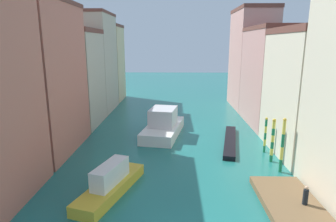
# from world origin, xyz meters

# --- Properties ---
(ground_plane) EXTENTS (154.00, 154.00, 0.00)m
(ground_plane) POSITION_xyz_m (0.00, 24.50, 0.00)
(ground_plane) COLOR #1E6B66
(building_left_1) EXTENTS (6.19, 11.47, 15.83)m
(building_left_1) POSITION_xyz_m (-13.75, 15.31, 7.92)
(building_left_1) COLOR #C6705B
(building_left_1) RESTS_ON ground
(building_left_2) EXTENTS (6.19, 9.06, 13.42)m
(building_left_2) POSITION_xyz_m (-13.75, 25.73, 6.72)
(building_left_2) COLOR #BCB299
(building_left_2) RESTS_ON ground
(building_left_3) EXTENTS (6.19, 9.93, 16.48)m
(building_left_3) POSITION_xyz_m (-13.75, 35.14, 8.25)
(building_left_3) COLOR #BCB299
(building_left_3) RESTS_ON ground
(building_left_4) EXTENTS (6.19, 8.01, 15.04)m
(building_left_4) POSITION_xyz_m (-13.75, 44.30, 7.53)
(building_left_4) COLOR beige
(building_left_4) RESTS_ON ground
(building_right_1) EXTENTS (6.19, 10.80, 13.08)m
(building_right_1) POSITION_xyz_m (13.75, 15.47, 6.55)
(building_right_1) COLOR beige
(building_right_1) RESTS_ON ground
(building_right_2) EXTENTS (6.19, 12.10, 13.76)m
(building_right_2) POSITION_xyz_m (13.75, 26.83, 6.89)
(building_right_2) COLOR tan
(building_right_2) RESTS_ON ground
(building_right_3) EXTENTS (6.19, 11.22, 17.43)m
(building_right_3) POSITION_xyz_m (13.75, 38.38, 8.73)
(building_right_3) COLOR tan
(building_right_3) RESTS_ON ground
(waterfront_dock) EXTENTS (3.90, 7.47, 0.51)m
(waterfront_dock) POSITION_xyz_m (8.46, 4.54, 0.26)
(waterfront_dock) COLOR brown
(waterfront_dock) RESTS_ON ground
(person_on_dock) EXTENTS (0.36, 0.36, 1.38)m
(person_on_dock) POSITION_xyz_m (9.25, 3.99, 1.15)
(person_on_dock) COLOR black
(person_on_dock) RESTS_ON waterfront_dock
(mooring_pole_0) EXTENTS (0.31, 0.31, 5.10)m
(mooring_pole_0) POSITION_xyz_m (9.78, 10.28, 2.60)
(mooring_pole_0) COLOR #197247
(mooring_pole_0) RESTS_ON ground
(mooring_pole_1) EXTENTS (0.35, 0.35, 4.41)m
(mooring_pole_1) POSITION_xyz_m (9.71, 12.66, 2.26)
(mooring_pole_1) COLOR #197247
(mooring_pole_1) RESTS_ON ground
(mooring_pole_2) EXTENTS (0.28, 0.28, 3.89)m
(mooring_pole_2) POSITION_xyz_m (9.78, 15.17, 1.99)
(mooring_pole_2) COLOR #197247
(mooring_pole_2) RESTS_ON ground
(vaporetto_white) EXTENTS (5.52, 10.10, 3.49)m
(vaporetto_white) POSITION_xyz_m (-1.35, 20.99, 1.26)
(vaporetto_white) COLOR white
(vaporetto_white) RESTS_ON ground
(gondola_black) EXTENTS (3.38, 10.95, 0.50)m
(gondola_black) POSITION_xyz_m (6.64, 17.97, 0.25)
(gondola_black) COLOR black
(gondola_black) RESTS_ON ground
(motorboat_0) EXTENTS (4.40, 8.25, 2.41)m
(motorboat_0) POSITION_xyz_m (-4.83, 6.13, 0.85)
(motorboat_0) COLOR gold
(motorboat_0) RESTS_ON ground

